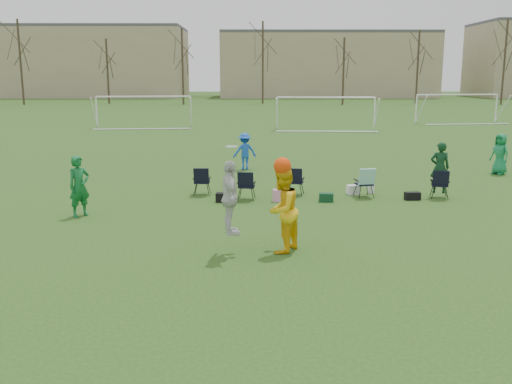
{
  "coord_description": "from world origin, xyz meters",
  "views": [
    {
      "loc": [
        -1.53,
        -11.07,
        4.09
      ],
      "look_at": [
        -1.43,
        2.69,
        1.25
      ],
      "focal_mm": 40.0,
      "sensor_mm": 36.0,
      "label": 1
    }
  ],
  "objects_px": {
    "fielder_blue": "(245,151)",
    "goal_mid": "(326,104)",
    "fielder_green_far": "(500,154)",
    "fielder_green_near": "(79,186)",
    "goal_left": "(144,103)",
    "goal_right": "(457,100)",
    "center_contest": "(266,205)"
  },
  "relations": [
    {
      "from": "fielder_green_near",
      "to": "fielder_blue",
      "type": "height_order",
      "value": "fielder_green_near"
    },
    {
      "from": "goal_left",
      "to": "fielder_green_far",
      "type": "bearing_deg",
      "value": -54.03
    },
    {
      "from": "goal_mid",
      "to": "goal_right",
      "type": "distance_m",
      "value": 13.42
    },
    {
      "from": "goal_left",
      "to": "goal_mid",
      "type": "distance_m",
      "value": 14.14
    },
    {
      "from": "fielder_green_near",
      "to": "fielder_blue",
      "type": "xyz_separation_m",
      "value": [
        4.72,
        8.41,
        -0.1
      ]
    },
    {
      "from": "fielder_green_near",
      "to": "goal_right",
      "type": "relative_size",
      "value": 0.24
    },
    {
      "from": "goal_mid",
      "to": "fielder_blue",
      "type": "bearing_deg",
      "value": -103.7
    },
    {
      "from": "center_contest",
      "to": "fielder_green_near",
      "type": "bearing_deg",
      "value": 146.63
    },
    {
      "from": "fielder_green_far",
      "to": "center_contest",
      "type": "height_order",
      "value": "center_contest"
    },
    {
      "from": "fielder_green_far",
      "to": "goal_right",
      "type": "relative_size",
      "value": 0.23
    },
    {
      "from": "fielder_green_near",
      "to": "center_contest",
      "type": "distance_m",
      "value": 6.43
    },
    {
      "from": "fielder_blue",
      "to": "center_contest",
      "type": "xyz_separation_m",
      "value": [
        0.64,
        -11.94,
        0.34
      ]
    },
    {
      "from": "fielder_blue",
      "to": "goal_mid",
      "type": "relative_size",
      "value": 0.22
    },
    {
      "from": "fielder_green_far",
      "to": "goal_mid",
      "type": "relative_size",
      "value": 0.23
    },
    {
      "from": "fielder_green_near",
      "to": "goal_right",
      "type": "height_order",
      "value": "goal_right"
    },
    {
      "from": "goal_mid",
      "to": "goal_right",
      "type": "bearing_deg",
      "value": 30.57
    },
    {
      "from": "fielder_green_far",
      "to": "goal_left",
      "type": "relative_size",
      "value": 0.23
    },
    {
      "from": "fielder_green_far",
      "to": "goal_right",
      "type": "distance_m",
      "value": 26.65
    },
    {
      "from": "goal_left",
      "to": "fielder_blue",
      "type": "bearing_deg",
      "value": -73.16
    },
    {
      "from": "fielder_green_far",
      "to": "goal_mid",
      "type": "bearing_deg",
      "value": 165.34
    },
    {
      "from": "fielder_green_near",
      "to": "goal_mid",
      "type": "bearing_deg",
      "value": 23.16
    },
    {
      "from": "fielder_green_near",
      "to": "fielder_green_far",
      "type": "bearing_deg",
      "value": -20.46
    },
    {
      "from": "fielder_green_near",
      "to": "goal_left",
      "type": "bearing_deg",
      "value": 51.53
    },
    {
      "from": "fielder_blue",
      "to": "goal_right",
      "type": "bearing_deg",
      "value": -141.4
    },
    {
      "from": "center_contest",
      "to": "goal_mid",
      "type": "height_order",
      "value": "center_contest"
    },
    {
      "from": "goal_mid",
      "to": "center_contest",
      "type": "bearing_deg",
      "value": -95.76
    },
    {
      "from": "fielder_green_near",
      "to": "goal_mid",
      "type": "xyz_separation_m",
      "value": [
        10.57,
        26.74,
        1.03
      ]
    },
    {
      "from": "fielder_blue",
      "to": "goal_left",
      "type": "distance_m",
      "value": 21.93
    },
    {
      "from": "fielder_green_far",
      "to": "goal_mid",
      "type": "distance_m",
      "value": 20.24
    },
    {
      "from": "goal_right",
      "to": "goal_mid",
      "type": "bearing_deg",
      "value": -161.43
    },
    {
      "from": "goal_mid",
      "to": "fielder_green_far",
      "type": "bearing_deg",
      "value": -72.29
    },
    {
      "from": "fielder_blue",
      "to": "fielder_green_far",
      "type": "relative_size",
      "value": 0.94
    }
  ]
}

